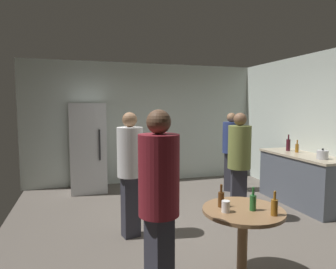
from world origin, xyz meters
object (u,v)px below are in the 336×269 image
wine_bottle_on_counter (288,145)px  person_in_navy_shirt (231,146)px  beer_bottle_amber (274,207)px  person_in_maroon_shirt (159,196)px  kettle (323,155)px  person_in_white_shirt (130,165)px  beer_bottle_on_counter (297,148)px  person_in_olive_shirt (239,158)px  beer_bottle_brown (221,199)px  foreground_table (243,219)px  refrigerator (88,148)px  beer_bottle_green (253,202)px  plastic_cup_white (226,206)px

wine_bottle_on_counter → person_in_navy_shirt: (-0.82, 0.70, -0.08)m
beer_bottle_amber → person_in_maroon_shirt: 1.11m
beer_bottle_amber → kettle: bearing=36.4°
person_in_white_shirt → kettle: bearing=75.4°
person_in_white_shirt → person_in_navy_shirt: (2.33, 1.52, -0.04)m
beer_bottle_on_counter → person_in_olive_shirt: (-1.52, -0.55, -0.02)m
kettle → beer_bottle_brown: size_ratio=1.06×
kettle → beer_bottle_brown: bearing=-154.7°
kettle → person_in_maroon_shirt: person_in_maroon_shirt is taller
kettle → beer_bottle_brown: kettle is taller
person_in_white_shirt → foreground_table: bearing=20.9°
refrigerator → beer_bottle_on_counter: bearing=-25.8°
person_in_maroon_shirt → wine_bottle_on_counter: bearing=18.9°
person_in_white_shirt → person_in_olive_shirt: bearing=78.9°
beer_bottle_green → foreground_table: bearing=138.0°
beer_bottle_on_counter → beer_bottle_amber: 3.02m
refrigerator → person_in_olive_shirt: bearing=-47.5°
person_in_navy_shirt → person_in_olive_shirt: bearing=17.4°
person_in_maroon_shirt → person_in_olive_shirt: person_in_maroon_shirt is taller
person_in_olive_shirt → wine_bottle_on_counter: bearing=137.3°
person_in_maroon_shirt → refrigerator: bearing=79.1°
person_in_olive_shirt → beer_bottle_green: bearing=-5.3°
refrigerator → beer_bottle_brown: (1.17, -3.57, -0.08)m
beer_bottle_green → person_in_white_shirt: person_in_white_shirt is taller
beer_bottle_brown → foreground_table: bearing=-34.1°
person_in_navy_shirt → plastic_cup_white: bearing=12.2°
plastic_cup_white → person_in_white_shirt: person_in_white_shirt is taller
beer_bottle_green → person_in_olive_shirt: size_ratio=0.14×
kettle → beer_bottle_amber: size_ratio=1.06×
beer_bottle_on_counter → person_in_white_shirt: 3.23m
person_in_maroon_shirt → beer_bottle_on_counter: bearing=16.2°
beer_bottle_on_counter → beer_bottle_green: size_ratio=1.00×
wine_bottle_on_counter → person_in_olive_shirt: 1.67m
person_in_maroon_shirt → beer_bottle_green: bearing=-10.0°
beer_bottle_brown → person_in_navy_shirt: size_ratio=0.14×
foreground_table → person_in_maroon_shirt: size_ratio=0.47×
plastic_cup_white → refrigerator: bearing=107.2°
beer_bottle_green → person_in_white_shirt: size_ratio=0.14×
beer_bottle_on_counter → person_in_navy_shirt: person_in_navy_shirt is taller
wine_bottle_on_counter → plastic_cup_white: 3.28m
plastic_cup_white → person_in_olive_shirt: (0.97, 1.41, 0.17)m
kettle → foreground_table: 2.54m
beer_bottle_amber → person_in_olive_shirt: size_ratio=0.14×
kettle → person_in_maroon_shirt: 3.41m
wine_bottle_on_counter → beer_bottle_brown: wine_bottle_on_counter is taller
person_in_navy_shirt → person_in_white_shirt: bearing=-14.8°
beer_bottle_on_counter → person_in_navy_shirt: (-0.85, 0.91, -0.04)m
beer_bottle_on_counter → person_in_white_shirt: (-3.17, -0.61, -0.01)m
foreground_table → beer_bottle_amber: size_ratio=3.48×
refrigerator → plastic_cup_white: 3.89m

